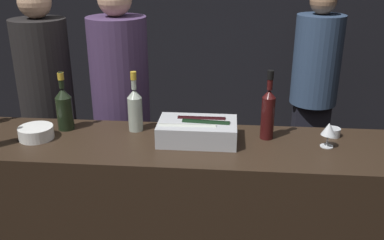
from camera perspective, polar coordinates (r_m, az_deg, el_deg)
name	(u,v)px	position (r m, az deg, el deg)	size (l,w,h in m)	color
wall_back_chalkboard	(212,17)	(4.37, 2.71, 13.52)	(6.40, 0.06, 2.80)	black
bar_counter	(192,229)	(2.51, -0.06, -14.35)	(2.58, 0.56, 1.07)	#2D2116
ice_bin_with_bottles	(198,130)	(2.24, 0.75, -1.35)	(0.41, 0.26, 0.12)	#B7BABF
bowl_white	(36,132)	(2.43, -20.08, -1.55)	(0.18, 0.18, 0.07)	white
wine_glass	(329,130)	(2.27, 17.76, -1.25)	(0.07, 0.07, 0.13)	silver
candle_votive	(333,132)	(2.43, 18.28, -1.54)	(0.08, 0.08, 0.05)	silver
champagne_bottle	(64,107)	(2.47, -16.68, 1.66)	(0.09, 0.09, 0.33)	black
rose_wine_bottle	(135,108)	(2.37, -7.61, 1.64)	(0.08, 0.08, 0.34)	#9EA899
red_wine_bottle_black_foil	(268,111)	(2.28, 10.11, 1.18)	(0.07, 0.07, 0.37)	#380F0F
person_in_hoodie	(122,109)	(2.88, -9.37, 1.48)	(0.38, 0.38, 1.84)	black
person_blond_tee	(48,106)	(3.11, -18.65, 1.83)	(0.36, 0.36, 1.82)	black
person_grey_polo	(314,84)	(3.75, 16.00, 4.67)	(0.39, 0.39, 1.75)	black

